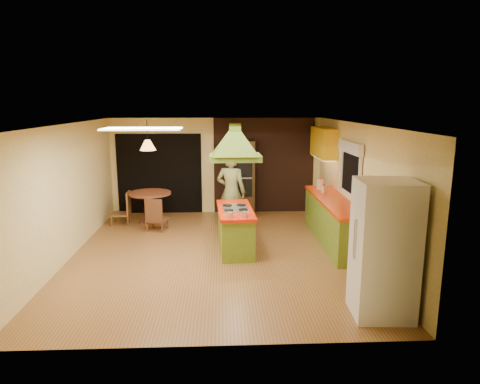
{
  "coord_description": "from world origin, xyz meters",
  "views": [
    {
      "loc": [
        0.12,
        -7.93,
        2.88
      ],
      "look_at": [
        0.49,
        0.33,
        1.15
      ],
      "focal_mm": 32.0,
      "sensor_mm": 36.0,
      "label": 1
    }
  ],
  "objects_px": {
    "man": "(231,192)",
    "wall_oven": "(242,178)",
    "kitchen_island": "(235,229)",
    "dining_table": "(150,201)",
    "canister_large": "(320,185)",
    "refrigerator": "(384,249)"
  },
  "relations": [
    {
      "from": "refrigerator",
      "to": "wall_oven",
      "type": "height_order",
      "value": "wall_oven"
    },
    {
      "from": "dining_table",
      "to": "canister_large",
      "type": "height_order",
      "value": "canister_large"
    },
    {
      "from": "refrigerator",
      "to": "canister_large",
      "type": "height_order",
      "value": "refrigerator"
    },
    {
      "from": "wall_oven",
      "to": "refrigerator",
      "type": "bearing_deg",
      "value": -73.13
    },
    {
      "from": "kitchen_island",
      "to": "dining_table",
      "type": "bearing_deg",
      "value": 131.63
    },
    {
      "from": "canister_large",
      "to": "kitchen_island",
      "type": "bearing_deg",
      "value": -145.03
    },
    {
      "from": "wall_oven",
      "to": "kitchen_island",
      "type": "bearing_deg",
      "value": -95.39
    },
    {
      "from": "kitchen_island",
      "to": "canister_large",
      "type": "relative_size",
      "value": 7.46
    },
    {
      "from": "kitchen_island",
      "to": "dining_table",
      "type": "height_order",
      "value": "kitchen_island"
    },
    {
      "from": "kitchen_island",
      "to": "refrigerator",
      "type": "relative_size",
      "value": 0.9
    },
    {
      "from": "man",
      "to": "kitchen_island",
      "type": "bearing_deg",
      "value": 111.92
    },
    {
      "from": "refrigerator",
      "to": "canister_large",
      "type": "bearing_deg",
      "value": 92.21
    },
    {
      "from": "man",
      "to": "wall_oven",
      "type": "xyz_separation_m",
      "value": [
        0.31,
        1.54,
        0.05
      ]
    },
    {
      "from": "refrigerator",
      "to": "wall_oven",
      "type": "xyz_separation_m",
      "value": [
        -1.66,
        5.49,
        0.03
      ]
    },
    {
      "from": "man",
      "to": "dining_table",
      "type": "height_order",
      "value": "man"
    },
    {
      "from": "dining_table",
      "to": "canister_large",
      "type": "distance_m",
      "value": 4.09
    },
    {
      "from": "kitchen_island",
      "to": "man",
      "type": "distance_m",
      "value": 1.28
    },
    {
      "from": "canister_large",
      "to": "dining_table",
      "type": "bearing_deg",
      "value": 171.15
    },
    {
      "from": "kitchen_island",
      "to": "dining_table",
      "type": "distance_m",
      "value": 2.85
    },
    {
      "from": "wall_oven",
      "to": "canister_large",
      "type": "distance_m",
      "value": 2.19
    },
    {
      "from": "refrigerator",
      "to": "canister_large",
      "type": "distance_m",
      "value": 4.19
    },
    {
      "from": "dining_table",
      "to": "kitchen_island",
      "type": "bearing_deg",
      "value": -45.48
    }
  ]
}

